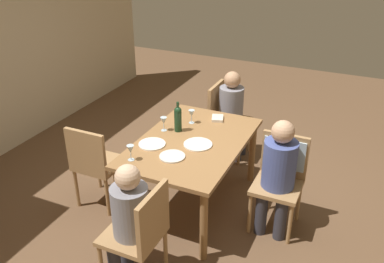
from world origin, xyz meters
TOP-DOWN VIEW (x-y plane):
  - ground_plane at (0.00, 0.00)m, footprint 10.00×10.00m
  - dining_table at (0.00, 0.00)m, footprint 1.52×0.99m
  - chair_near at (0.12, -0.88)m, footprint 0.46×0.44m
  - chair_right_end at (1.14, 0.09)m, footprint 0.44×0.44m
  - chair_left_end at (-1.14, -0.09)m, footprint 0.44×0.44m
  - chair_far_left at (-0.43, 0.88)m, footprint 0.44×0.44m
  - person_woman_host at (-0.03, -0.88)m, footprint 0.36×0.31m
  - person_man_bearded at (1.14, -0.03)m, footprint 0.30×0.34m
  - person_man_guest at (-1.14, 0.03)m, footprint 0.29×0.34m
  - wine_bottle_tall_green at (0.13, 0.22)m, footprint 0.08×0.08m
  - wine_glass_near_left at (0.08, 0.35)m, footprint 0.07×0.07m
  - wine_glass_centre at (-0.57, 0.35)m, footprint 0.07×0.07m
  - wine_glass_near_right at (0.36, 0.17)m, footprint 0.07×0.07m
  - dinner_plate_host at (-0.36, 0.03)m, footprint 0.24×0.24m
  - dinner_plate_guest_left at (-0.06, -0.09)m, footprint 0.28×0.28m
  - dinner_plate_guest_right at (-0.24, 0.32)m, footprint 0.26×0.26m
  - folded_napkin at (0.56, -0.05)m, footprint 0.19×0.17m

SIDE VIEW (x-z plane):
  - ground_plane at x=0.00m, z-range 0.00..0.00m
  - chair_right_end at x=1.14m, z-range 0.07..0.99m
  - chair_left_end at x=-1.14m, z-range 0.07..0.99m
  - chair_far_left at x=-0.43m, z-range 0.07..0.99m
  - chair_near at x=0.12m, z-range 0.13..1.05m
  - person_man_guest at x=-1.14m, z-range 0.09..1.19m
  - person_man_bearded at x=1.14m, z-range 0.09..1.20m
  - person_woman_host at x=-0.03m, z-range 0.09..1.23m
  - dining_table at x=0.00m, z-range 0.29..1.04m
  - dinner_plate_host at x=-0.36m, z-range 0.76..0.77m
  - dinner_plate_guest_left at x=-0.06m, z-range 0.76..0.77m
  - dinner_plate_guest_right at x=-0.24m, z-range 0.76..0.77m
  - folded_napkin at x=0.56m, z-range 0.76..0.79m
  - wine_glass_near_left at x=0.08m, z-range 0.79..0.94m
  - wine_glass_centre at x=-0.57m, z-range 0.79..0.94m
  - wine_glass_near_right at x=0.36m, z-range 0.79..0.94m
  - wine_bottle_tall_green at x=0.13m, z-range 0.74..1.06m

